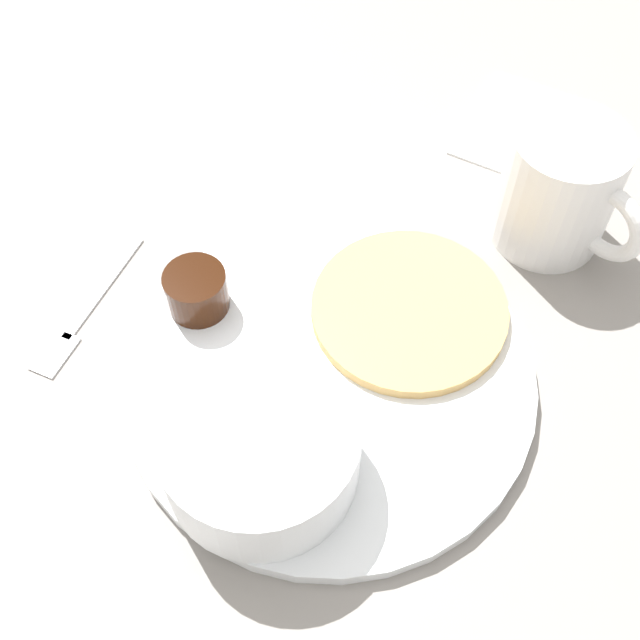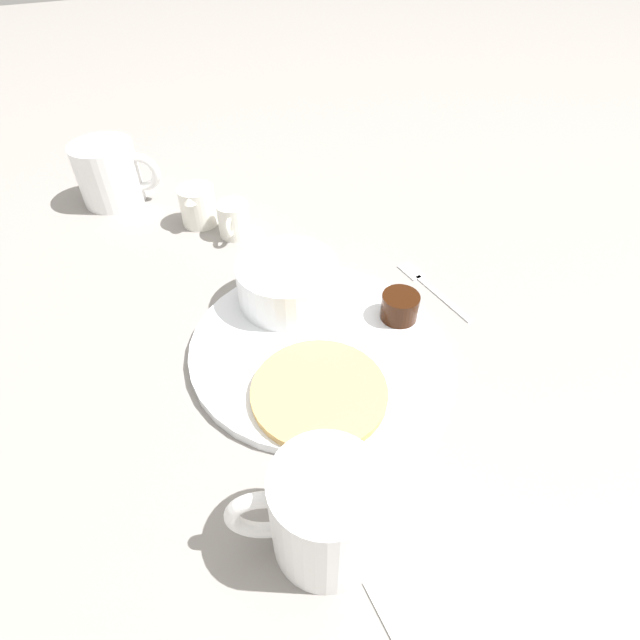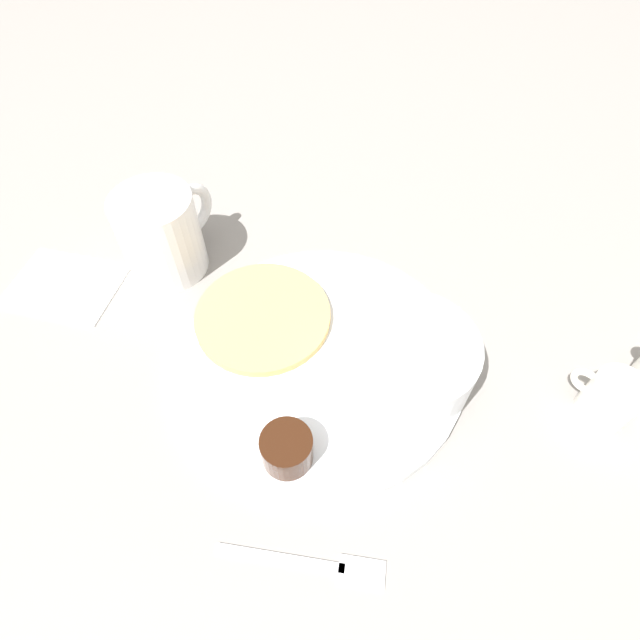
# 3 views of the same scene
# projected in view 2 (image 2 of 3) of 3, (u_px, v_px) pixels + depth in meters

# --- Properties ---
(ground_plane) EXTENTS (4.00, 4.00, 0.00)m
(ground_plane) POSITION_uv_depth(u_px,v_px,m) (315.00, 350.00, 0.56)
(ground_plane) COLOR gray
(plate) EXTENTS (0.28, 0.28, 0.01)m
(plate) POSITION_uv_depth(u_px,v_px,m) (315.00, 346.00, 0.56)
(plate) COLOR white
(plate) RESTS_ON ground_plane
(pancake_stack) EXTENTS (0.14, 0.14, 0.01)m
(pancake_stack) POSITION_uv_depth(u_px,v_px,m) (319.00, 392.00, 0.50)
(pancake_stack) COLOR tan
(pancake_stack) RESTS_ON plate
(bowl) EXTENTS (0.12, 0.12, 0.05)m
(bowl) POSITION_uv_depth(u_px,v_px,m) (289.00, 280.00, 0.59)
(bowl) COLOR white
(bowl) RESTS_ON plate
(syrup_cup) EXTENTS (0.04, 0.04, 0.03)m
(syrup_cup) POSITION_uv_depth(u_px,v_px,m) (401.00, 308.00, 0.57)
(syrup_cup) COLOR black
(syrup_cup) RESTS_ON plate
(butter_ramekin) EXTENTS (0.04, 0.04, 0.04)m
(butter_ramekin) POSITION_uv_depth(u_px,v_px,m) (296.00, 273.00, 0.62)
(butter_ramekin) COLOR white
(butter_ramekin) RESTS_ON plate
(coffee_mug) EXTENTS (0.08, 0.12, 0.10)m
(coffee_mug) POSITION_uv_depth(u_px,v_px,m) (322.00, 513.00, 0.37)
(coffee_mug) COLOR white
(coffee_mug) RESTS_ON ground_plane
(creamer_pitcher_near) EXTENTS (0.06, 0.05, 0.05)m
(creamer_pitcher_near) POSITION_uv_depth(u_px,v_px,m) (234.00, 219.00, 0.71)
(creamer_pitcher_near) COLOR white
(creamer_pitcher_near) RESTS_ON ground_plane
(creamer_pitcher_far) EXTENTS (0.07, 0.05, 0.06)m
(creamer_pitcher_far) POSITION_uv_depth(u_px,v_px,m) (198.00, 205.00, 0.73)
(creamer_pitcher_far) COLOR white
(creamer_pitcher_far) RESTS_ON ground_plane
(fork) EXTENTS (0.13, 0.03, 0.00)m
(fork) POSITION_uv_depth(u_px,v_px,m) (426.00, 283.00, 0.64)
(fork) COLOR silver
(fork) RESTS_ON ground_plane
(napkin) EXTENTS (0.12, 0.09, 0.00)m
(napkin) POSITION_uv_depth(u_px,v_px,m) (457.00, 633.00, 0.36)
(napkin) COLOR white
(napkin) RESTS_ON ground_plane
(second_mug) EXTENTS (0.09, 0.12, 0.09)m
(second_mug) POSITION_uv_depth(u_px,v_px,m) (110.00, 173.00, 0.77)
(second_mug) COLOR white
(second_mug) RESTS_ON ground_plane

